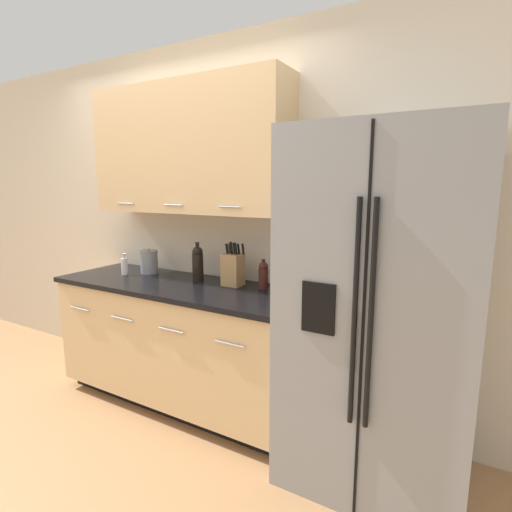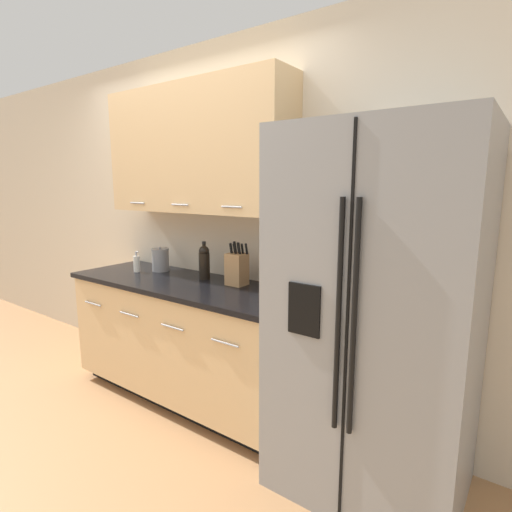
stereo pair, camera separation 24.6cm
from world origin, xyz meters
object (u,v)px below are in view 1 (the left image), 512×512
(refrigerator, at_px, (382,312))
(steel_canister, at_px, (149,262))
(wine_bottle, at_px, (198,263))
(oil_bottle, at_px, (263,274))
(soap_dispenser, at_px, (124,266))
(knife_block, at_px, (233,269))

(refrigerator, bearing_deg, steel_canister, 173.97)
(wine_bottle, relative_size, oil_bottle, 1.43)
(oil_bottle, height_order, steel_canister, same)
(wine_bottle, distance_m, steel_canister, 0.49)
(refrigerator, relative_size, soap_dispenser, 11.12)
(refrigerator, distance_m, wine_bottle, 1.36)
(knife_block, relative_size, steel_canister, 1.56)
(refrigerator, relative_size, wine_bottle, 6.66)
(oil_bottle, bearing_deg, steel_canister, -177.87)
(refrigerator, distance_m, steel_canister, 1.84)
(refrigerator, relative_size, oil_bottle, 9.50)
(wine_bottle, height_order, steel_canister, wine_bottle)
(wine_bottle, distance_m, oil_bottle, 0.52)
(soap_dispenser, xyz_separation_m, steel_canister, (0.12, 0.14, 0.02))
(knife_block, distance_m, wine_bottle, 0.30)
(knife_block, xyz_separation_m, oil_bottle, (0.22, 0.04, -0.02))
(knife_block, bearing_deg, refrigerator, -10.44)
(knife_block, relative_size, wine_bottle, 1.10)
(soap_dispenser, bearing_deg, oil_bottle, 8.89)
(steel_canister, bearing_deg, knife_block, -0.03)
(wine_bottle, bearing_deg, refrigerator, -8.01)
(wine_bottle, xyz_separation_m, oil_bottle, (0.52, 0.04, -0.04))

